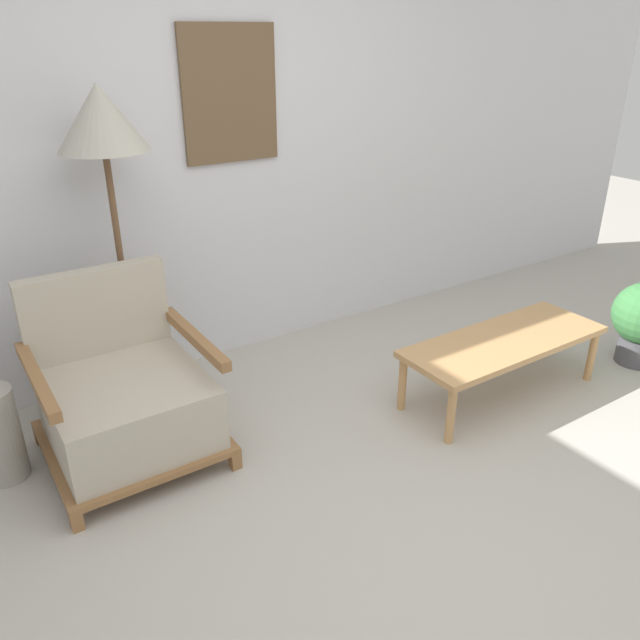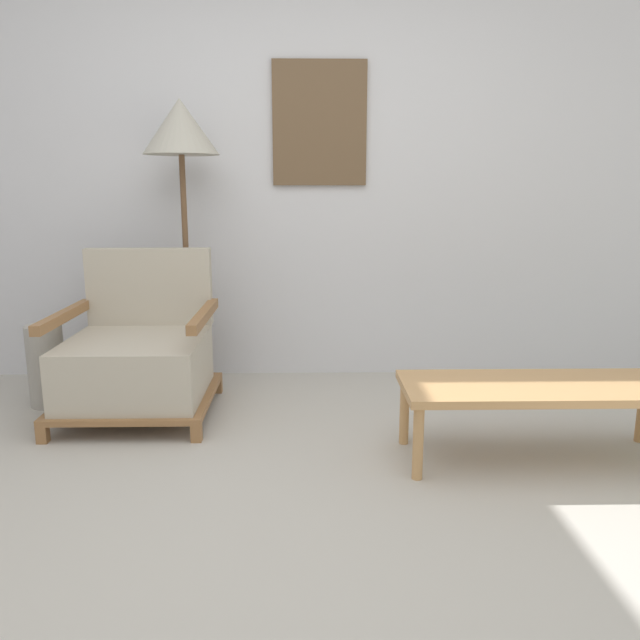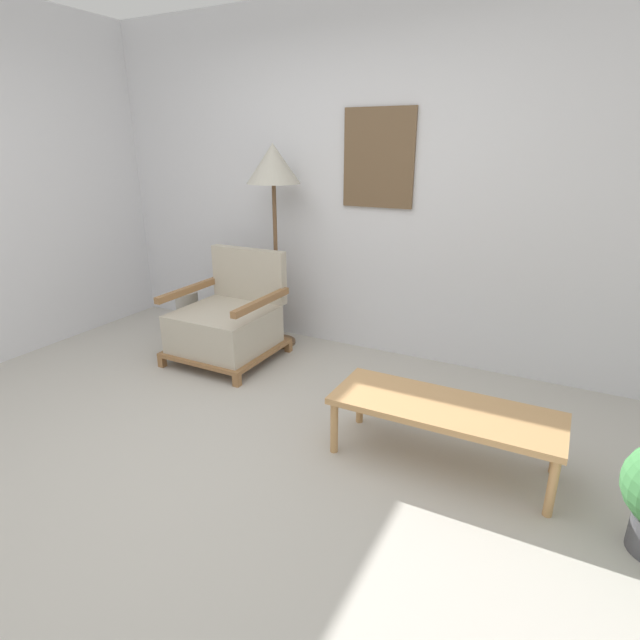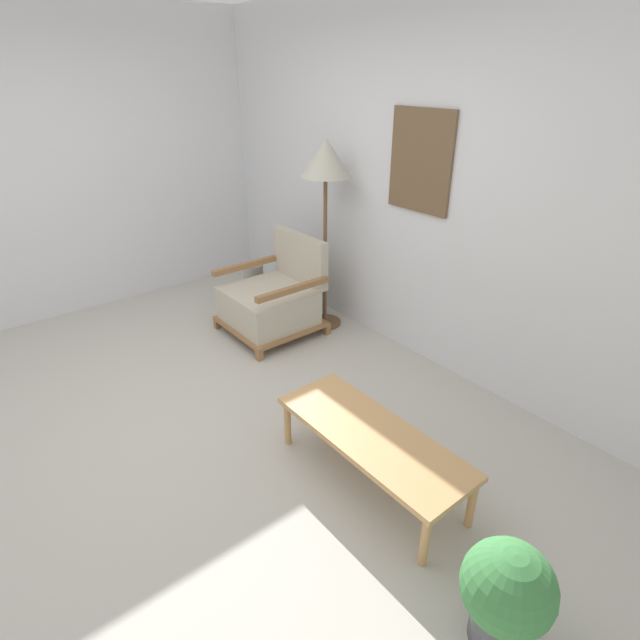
% 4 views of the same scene
% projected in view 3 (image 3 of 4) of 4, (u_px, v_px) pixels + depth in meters
% --- Properties ---
extents(ground_plane, '(14.00, 14.00, 0.00)m').
position_uv_depth(ground_plane, '(192.00, 471.00, 2.67)').
color(ground_plane, '#B7B2A8').
extents(wall_back, '(8.00, 0.09, 2.70)m').
position_uv_depth(wall_back, '(353.00, 184.00, 3.93)').
color(wall_back, silver).
rests_on(wall_back, ground_plane).
extents(armchair, '(0.77, 0.77, 0.85)m').
position_uv_depth(armchair, '(228.00, 323.00, 3.99)').
color(armchair, olive).
rests_on(armchair, ground_plane).
extents(floor_lamp, '(0.43, 0.43, 1.66)m').
position_uv_depth(floor_lamp, '(273.00, 174.00, 3.90)').
color(floor_lamp, brown).
rests_on(floor_lamp, ground_plane).
extents(coffee_table, '(1.20, 0.44, 0.35)m').
position_uv_depth(coffee_table, '(444.00, 412.00, 2.65)').
color(coffee_table, tan).
rests_on(coffee_table, ground_plane).
extents(vase, '(0.19, 0.19, 0.45)m').
position_uv_depth(vase, '(188.00, 317.00, 4.37)').
color(vase, '#9E998E').
rests_on(vase, ground_plane).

